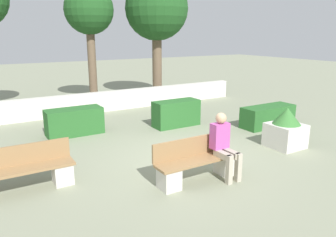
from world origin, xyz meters
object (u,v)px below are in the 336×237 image
(bench_front, at_px, (198,164))
(planter_corner_left, at_px, (286,129))
(tree_center_left, at_px, (89,12))
(person_seated_man, at_px, (223,142))
(bench_left_side, at_px, (18,175))
(tree_center_right, at_px, (157,10))

(bench_front, xyz_separation_m, planter_corner_left, (3.21, 0.45, 0.16))
(bench_front, height_order, planter_corner_left, planter_corner_left)
(bench_front, relative_size, tree_center_left, 0.38)
(bench_front, height_order, tree_center_left, tree_center_left)
(bench_front, bearing_deg, tree_center_left, 85.07)
(bench_front, height_order, person_seated_man, person_seated_man)
(bench_front, xyz_separation_m, person_seated_man, (0.55, -0.14, 0.43))
(bench_left_side, xyz_separation_m, tree_center_left, (3.98, 7.27, 3.44))
(bench_left_side, relative_size, tree_center_left, 0.43)
(person_seated_man, distance_m, planter_corner_left, 2.74)
(bench_front, distance_m, tree_center_right, 9.60)
(person_seated_man, relative_size, planter_corner_left, 1.28)
(bench_left_side, relative_size, person_seated_man, 1.53)
(person_seated_man, relative_size, tree_center_left, 0.28)
(planter_corner_left, xyz_separation_m, tree_center_left, (-2.47, 8.16, 3.29))
(person_seated_man, relative_size, tree_center_right, 0.25)
(bench_front, relative_size, bench_left_side, 0.90)
(person_seated_man, bearing_deg, tree_center_left, 88.75)
(tree_center_left, relative_size, tree_center_right, 0.91)
(person_seated_man, bearing_deg, planter_corner_left, 12.41)
(person_seated_man, xyz_separation_m, tree_center_left, (0.19, 8.74, 3.03))
(bench_front, bearing_deg, planter_corner_left, 7.95)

